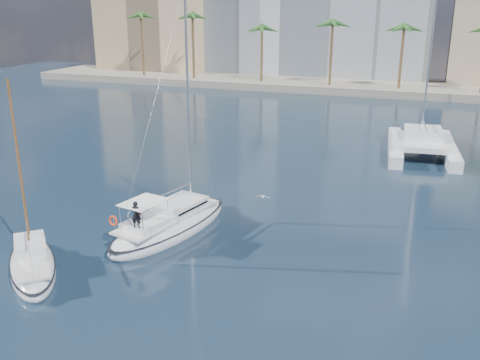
% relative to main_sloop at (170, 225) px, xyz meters
% --- Properties ---
extents(ground, '(160.00, 160.00, 0.00)m').
position_rel_main_sloop_xyz_m(ground, '(4.26, 1.21, -0.50)').
color(ground, black).
rests_on(ground, ground).
extents(quay, '(120.00, 14.00, 1.20)m').
position_rel_main_sloop_xyz_m(quay, '(4.26, 62.21, 0.10)').
color(quay, gray).
rests_on(quay, ground).
extents(building_modern, '(42.00, 16.00, 28.00)m').
position_rel_main_sloop_xyz_m(building_modern, '(-7.74, 74.21, 13.50)').
color(building_modern, silver).
rests_on(building_modern, ground).
extents(building_tan_left, '(22.00, 14.00, 22.00)m').
position_rel_main_sloop_xyz_m(building_tan_left, '(-37.74, 70.21, 10.50)').
color(building_tan_left, tan).
rests_on(building_tan_left, ground).
extents(palm_left, '(3.60, 3.60, 12.30)m').
position_rel_main_sloop_xyz_m(palm_left, '(-29.74, 58.21, 9.78)').
color(palm_left, brown).
rests_on(palm_left, ground).
extents(palm_centre, '(3.60, 3.60, 12.30)m').
position_rel_main_sloop_xyz_m(palm_centre, '(4.26, 58.21, 9.78)').
color(palm_centre, brown).
rests_on(palm_centre, ground).
extents(main_sloop, '(5.53, 10.92, 15.52)m').
position_rel_main_sloop_xyz_m(main_sloop, '(0.00, 0.00, 0.00)').
color(main_sloop, white).
rests_on(main_sloop, ground).
extents(small_sloop, '(6.82, 7.10, 10.77)m').
position_rel_main_sloop_xyz_m(small_sloop, '(-4.60, -7.23, -0.09)').
color(small_sloop, white).
rests_on(small_sloop, ground).
extents(catamaran, '(7.22, 12.68, 17.70)m').
position_rel_main_sloop_xyz_m(catamaran, '(14.17, 24.63, 0.65)').
color(catamaran, white).
rests_on(catamaran, ground).
extents(seagull, '(0.96, 0.41, 0.18)m').
position_rel_main_sloop_xyz_m(seagull, '(4.01, 6.71, 0.06)').
color(seagull, silver).
rests_on(seagull, ground).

